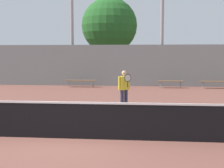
{
  "coord_description": "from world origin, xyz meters",
  "views": [
    {
      "loc": [
        1.95,
        -7.91,
        2.21
      ],
      "look_at": [
        0.61,
        5.75,
        0.91
      ],
      "focal_mm": 50.0,
      "sensor_mm": 36.0,
      "label": 1
    }
  ],
  "objects_px": {
    "tennis_net": "(68,120)",
    "bench_adjacent_court": "(81,81)",
    "tree_green_broad": "(109,26)",
    "bench_courtside_near": "(171,81)",
    "bench_courtside_far": "(216,82)",
    "tennis_player": "(124,88)"
  },
  "relations": [
    {
      "from": "bench_courtside_far",
      "to": "bench_adjacent_court",
      "type": "distance_m",
      "value": 9.02
    },
    {
      "from": "bench_courtside_near",
      "to": "tree_green_broad",
      "type": "bearing_deg",
      "value": 123.31
    },
    {
      "from": "bench_courtside_near",
      "to": "bench_adjacent_court",
      "type": "relative_size",
      "value": 0.78
    },
    {
      "from": "bench_adjacent_court",
      "to": "tree_green_broad",
      "type": "xyz_separation_m",
      "value": [
        1.17,
        7.47,
        4.38
      ]
    },
    {
      "from": "tennis_net",
      "to": "bench_courtside_far",
      "type": "xyz_separation_m",
      "value": [
        6.76,
        13.02,
        -0.06
      ]
    },
    {
      "from": "tennis_player",
      "to": "bench_courtside_far",
      "type": "relative_size",
      "value": 0.75
    },
    {
      "from": "bench_courtside_far",
      "to": "tree_green_broad",
      "type": "distance_m",
      "value": 11.68
    },
    {
      "from": "tennis_net",
      "to": "bench_adjacent_court",
      "type": "height_order",
      "value": "tennis_net"
    },
    {
      "from": "tennis_net",
      "to": "bench_courtside_near",
      "type": "height_order",
      "value": "tennis_net"
    },
    {
      "from": "tree_green_broad",
      "to": "tennis_player",
      "type": "bearing_deg",
      "value": -81.79
    },
    {
      "from": "tennis_net",
      "to": "tree_green_broad",
      "type": "bearing_deg",
      "value": 93.03
    },
    {
      "from": "tennis_net",
      "to": "tree_green_broad",
      "type": "relative_size",
      "value": 1.49
    },
    {
      "from": "bench_courtside_near",
      "to": "bench_adjacent_court",
      "type": "height_order",
      "value": "same"
    },
    {
      "from": "bench_courtside_near",
      "to": "tree_green_broad",
      "type": "height_order",
      "value": "tree_green_broad"
    },
    {
      "from": "bench_courtside_far",
      "to": "bench_adjacent_court",
      "type": "relative_size",
      "value": 0.99
    },
    {
      "from": "bench_adjacent_court",
      "to": "tree_green_broad",
      "type": "bearing_deg",
      "value": 81.11
    },
    {
      "from": "bench_courtside_far",
      "to": "tennis_net",
      "type": "bearing_deg",
      "value": -117.46
    },
    {
      "from": "tennis_net",
      "to": "tennis_player",
      "type": "distance_m",
      "value": 4.72
    },
    {
      "from": "tennis_net",
      "to": "bench_courtside_near",
      "type": "distance_m",
      "value": 13.57
    },
    {
      "from": "tennis_player",
      "to": "bench_courtside_far",
      "type": "distance_m",
      "value": 10.14
    },
    {
      "from": "tennis_net",
      "to": "bench_adjacent_court",
      "type": "relative_size",
      "value": 5.16
    },
    {
      "from": "tennis_player",
      "to": "bench_adjacent_court",
      "type": "bearing_deg",
      "value": 77.79
    }
  ]
}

